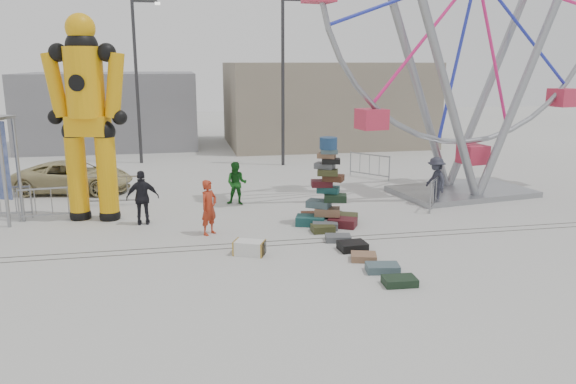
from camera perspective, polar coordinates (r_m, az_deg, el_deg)
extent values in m
plane|color=#9E9E99|center=(15.23, -2.54, -6.27)|extent=(90.00, 90.00, 0.00)
cube|color=#47443F|center=(15.79, -2.87, -5.54)|extent=(40.00, 0.04, 0.01)
cube|color=#47443F|center=(16.16, -3.08, -5.10)|extent=(40.00, 0.04, 0.01)
cube|color=gray|center=(35.50, 3.79, 8.95)|extent=(12.00, 8.00, 5.00)
cube|color=gray|center=(36.53, -17.41, 8.03)|extent=(10.00, 8.00, 4.40)
cylinder|color=#2D2D30|center=(27.71, -0.52, 10.93)|extent=(0.16, 0.16, 8.00)
cube|color=#2D2D30|center=(27.95, 0.74, 18.95)|extent=(1.20, 0.15, 0.12)
cube|color=silver|center=(28.07, 2.00, 18.71)|extent=(0.25, 0.25, 0.12)
cylinder|color=#2D2D30|center=(29.29, -15.11, 10.60)|extent=(0.16, 0.16, 8.00)
cube|color=#2D2D30|center=(29.38, -14.35, 18.28)|extent=(1.20, 0.15, 0.12)
cube|color=silver|center=(29.35, -13.11, 18.15)|extent=(0.25, 0.25, 0.12)
cube|color=#194C4B|center=(17.78, 2.30, -2.91)|extent=(1.06, 0.88, 0.29)
cube|color=#4C141A|center=(17.67, 5.57, -3.10)|extent=(1.03, 0.93, 0.27)
cube|color=#472616|center=(18.33, 2.56, -2.49)|extent=(0.87, 0.67, 0.25)
cube|color=#3B3D1E|center=(18.21, 5.73, -2.61)|extent=(0.98, 0.86, 0.27)
cube|color=#595C60|center=(17.41, 3.79, -3.40)|extent=(0.87, 0.68, 0.23)
cube|color=black|center=(18.48, 4.23, -2.38)|extent=(0.90, 0.80, 0.25)
cube|color=#8C6347|center=(17.81, 4.01, -2.00)|extent=(0.92, 0.75, 0.25)
cube|color=#475F65|center=(17.82, 3.13, -1.19)|extent=(0.88, 0.81, 0.23)
cube|color=black|center=(17.65, 4.82, -0.60)|extent=(0.80, 0.64, 0.23)
cube|color=#194C4B|center=(17.81, 4.11, 0.25)|extent=(0.81, 0.70, 0.20)
cube|color=#4C141A|center=(17.74, 3.44, 0.88)|extent=(0.71, 0.54, 0.20)
cube|color=#472616|center=(17.60, 4.63, 1.44)|extent=(0.75, 0.69, 0.20)
cube|color=#3B3D1E|center=(17.47, 4.05, 2.00)|extent=(0.73, 0.59, 0.18)
cube|color=#595C60|center=(17.59, 3.75, 2.69)|extent=(0.71, 0.67, 0.18)
cube|color=black|center=(17.45, 4.39, 3.16)|extent=(0.64, 0.51, 0.16)
cube|color=#8C6347|center=(17.49, 3.94, 3.71)|extent=(0.65, 0.57, 0.16)
cube|color=#475F65|center=(17.37, 4.21, 4.13)|extent=(0.58, 0.44, 0.14)
cylinder|color=navy|center=(17.37, 4.12, 4.97)|extent=(0.54, 0.54, 0.36)
sphere|color=black|center=(19.69, -20.32, -2.18)|extent=(0.69, 0.69, 0.69)
cylinder|color=#E4A00C|center=(19.40, -20.63, 1.55)|extent=(0.63, 0.63, 2.89)
sphere|color=black|center=(19.19, -20.97, 5.77)|extent=(0.72, 0.72, 0.72)
sphere|color=black|center=(19.31, -17.62, -2.27)|extent=(0.69, 0.69, 0.69)
cylinder|color=#E4A00C|center=(19.02, -17.89, 1.54)|extent=(0.63, 0.63, 2.89)
sphere|color=black|center=(18.80, -18.20, 5.85)|extent=(0.72, 0.72, 0.72)
cube|color=#E4A00C|center=(18.97, -19.64, 6.35)|extent=(1.40, 1.02, 0.63)
cylinder|color=#E4A00C|center=(18.88, -19.96, 10.43)|extent=(1.17, 1.17, 2.17)
sphere|color=black|center=(18.87, -20.22, 13.71)|extent=(0.99, 0.99, 0.99)
sphere|color=#E4A00C|center=(18.89, -20.36, 15.34)|extent=(0.90, 0.90, 0.90)
sphere|color=black|center=(19.18, -22.33, 12.97)|extent=(0.58, 0.58, 0.58)
cylinder|color=#E4A00C|center=(19.27, -22.57, 9.99)|extent=(0.84, 0.64, 2.03)
sphere|color=black|center=(19.37, -22.55, 7.05)|extent=(0.47, 0.47, 0.47)
sphere|color=black|center=(18.58, -17.95, 13.34)|extent=(0.58, 0.58, 0.58)
cylinder|color=#E4A00C|center=(18.53, -17.20, 10.31)|extent=(0.84, 0.64, 2.03)
sphere|color=black|center=(18.56, -16.73, 7.27)|extent=(0.47, 0.47, 0.47)
cube|color=gray|center=(22.93, 17.21, 0.05)|extent=(5.53, 3.82, 0.21)
cylinder|color=gray|center=(20.70, 15.81, 10.00)|extent=(3.57, 0.84, 8.32)
cylinder|color=gray|center=(22.76, 22.66, 9.73)|extent=(3.57, 0.84, 8.32)
cylinder|color=gray|center=(22.22, 13.02, 10.33)|extent=(3.57, 0.84, 8.32)
cylinder|color=gray|center=(24.15, 19.69, 10.11)|extent=(3.57, 0.84, 8.32)
cube|color=#C52A46|center=(22.67, 17.45, 3.59)|extent=(1.05, 1.05, 0.72)
cylinder|color=gray|center=(19.53, -26.31, 1.84)|extent=(0.11, 0.11, 3.39)
cube|color=silver|center=(15.12, -3.94, -5.68)|extent=(0.93, 0.76, 0.38)
cube|color=#3B3D1E|center=(17.09, 3.56, -3.72)|extent=(0.68, 0.52, 0.22)
cube|color=#595C60|center=(16.27, 5.12, -4.69)|extent=(0.79, 0.58, 0.18)
cube|color=black|center=(15.55, 6.57, -5.48)|extent=(0.79, 0.65, 0.23)
cube|color=#8C6347|center=(14.83, 7.70, -6.55)|extent=(0.77, 0.68, 0.18)
cube|color=#475F65|center=(14.11, 9.58, -7.62)|extent=(0.88, 0.64, 0.20)
cube|color=black|center=(13.39, 11.27, -8.87)|extent=(0.79, 0.55, 0.19)
imported|color=#A02C16|center=(16.82, -8.04, -1.56)|extent=(0.71, 0.71, 1.66)
imported|color=#165919|center=(20.27, -5.25, 0.88)|extent=(0.90, 0.79, 1.56)
imported|color=black|center=(18.24, -14.55, -0.58)|extent=(1.02, 0.44, 1.73)
imported|color=#272834|center=(20.85, 14.77, 1.10)|extent=(0.73, 1.17, 1.74)
imported|color=tan|center=(23.69, -20.90, 1.45)|extent=(4.78, 2.90, 1.24)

